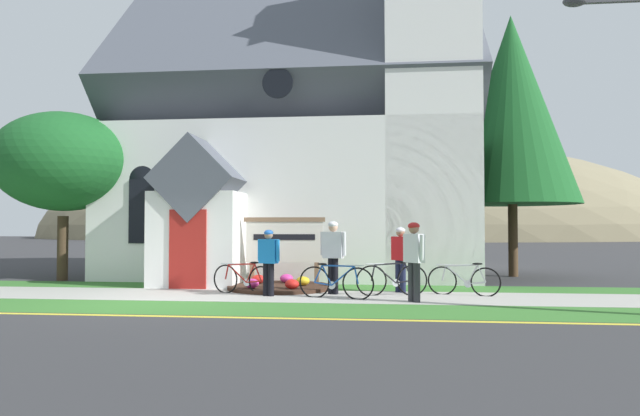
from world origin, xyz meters
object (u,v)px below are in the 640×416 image
cyclist_in_red_jersey (269,258)px  bicycle_white (243,279)px  bicycle_yellow (464,280)px  cyclist_in_blue_jersey (333,251)px  cyclist_in_orange_jersey (414,255)px  bicycle_orange (336,282)px  yard_deciduous_tree (64,162)px  church_sign (284,241)px  roadside_conifer (512,109)px  bicycle_blue (392,279)px  cyclist_in_yellow_jersey (400,255)px

cyclist_in_red_jersey → bicycle_white: bearing=153.5°
bicycle_yellow → bicycle_white: (-5.32, -0.29, 0.01)m
bicycle_white → cyclist_in_blue_jersey: (2.18, 0.20, 0.68)m
cyclist_in_orange_jersey → bicycle_orange: bearing=166.6°
cyclist_in_red_jersey → yard_deciduous_tree: bearing=155.9°
church_sign → roadside_conifer: (6.97, 3.94, 4.30)m
cyclist_in_red_jersey → yard_deciduous_tree: yard_deciduous_tree is taller
church_sign → bicycle_blue: size_ratio=1.31×
yard_deciduous_tree → bicycle_yellow: bearing=-12.1°
cyclist_in_blue_jersey → roadside_conifer: 8.97m
bicycle_blue → bicycle_orange: 1.48m
bicycle_blue → cyclist_in_blue_jersey: cyclist_in_blue_jersey is taller
bicycle_orange → yard_deciduous_tree: bearing=158.5°
cyclist_in_yellow_jersey → bicycle_orange: bearing=-138.5°
roadside_conifer → bicycle_white: bearing=-143.5°
bicycle_blue → bicycle_orange: bicycle_blue is taller
bicycle_orange → cyclist_in_yellow_jersey: cyclist_in_yellow_jersey is taller
cyclist_in_orange_jersey → yard_deciduous_tree: bearing=159.8°
cyclist_in_red_jersey → bicycle_blue: bearing=8.8°
bicycle_blue → bicycle_white: (-3.61, -0.11, -0.01)m
bicycle_blue → bicycle_yellow: bicycle_blue is taller
cyclist_in_red_jersey → roadside_conifer: bearing=40.8°
church_sign → cyclist_in_orange_jersey: (3.35, -2.78, -0.21)m
bicycle_blue → cyclist_in_blue_jersey: bearing=176.1°
bicycle_orange → cyclist_in_orange_jersey: (1.75, -0.42, 0.65)m
church_sign → yard_deciduous_tree: yard_deciduous_tree is taller
cyclist_in_yellow_jersey → yard_deciduous_tree: yard_deciduous_tree is taller
bicycle_yellow → cyclist_in_blue_jersey: 3.21m
roadside_conifer → cyclist_in_red_jersey: bearing=-139.2°
cyclist_in_yellow_jersey → cyclist_in_orange_jersey: 1.78m
cyclist_in_orange_jersey → cyclist_in_red_jersey: bearing=168.6°
bicycle_yellow → cyclist_in_red_jersey: cyclist_in_red_jersey is taller
church_sign → cyclist_in_blue_jersey: 2.15m
bicycle_yellow → cyclist_in_yellow_jersey: 1.66m
bicycle_blue → cyclist_in_orange_jersey: (0.45, -1.13, 0.65)m
cyclist_in_red_jersey → roadside_conifer: roadside_conifer is taller
cyclist_in_orange_jersey → roadside_conifer: 8.86m
bicycle_orange → bicycle_white: bearing=165.3°
bicycle_white → cyclist_in_yellow_jersey: cyclist_in_yellow_jersey is taller
bicycle_blue → roadside_conifer: bearing=53.9°
bicycle_orange → bicycle_yellow: (3.01, 0.90, -0.02)m
cyclist_in_yellow_jersey → bicycle_yellow: bearing=-16.6°
bicycle_yellow → yard_deciduous_tree: size_ratio=0.32×
bicycle_orange → cyclist_in_red_jersey: (-1.62, 0.26, 0.52)m
bicycle_orange → cyclist_in_blue_jersey: cyclist_in_blue_jersey is taller
church_sign → bicycle_blue: bearing=-29.7°
cyclist_in_blue_jersey → church_sign: bearing=133.4°
church_sign → cyclist_in_red_jersey: 2.13m
roadside_conifer → yard_deciduous_tree: 14.45m
cyclist_in_orange_jersey → roadside_conifer: bearing=61.7°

